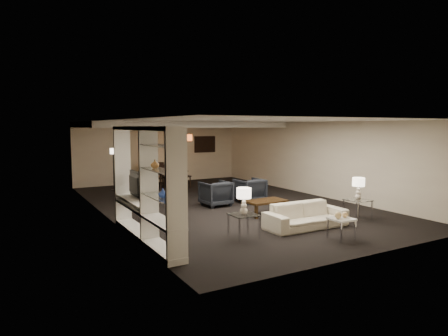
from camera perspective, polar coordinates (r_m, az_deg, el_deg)
The scene contains 35 objects.
floor at distance 12.12m, azimuth 0.00°, elevation -5.18°, with size 11.00×11.00×0.00m, color black.
ceiling at distance 11.89m, azimuth 0.00°, elevation 6.72°, with size 7.00×11.00×0.02m, color silver.
wall_back at distance 16.94m, azimuth -9.18°, elevation 2.20°, with size 7.00×0.02×2.50m, color beige.
wall_front at distance 7.68m, azimuth 20.62°, elevation -2.62°, with size 7.00×0.02×2.50m, color beige.
wall_left at distance 10.68m, azimuth -16.59°, elevation -0.16°, with size 0.02×11.00×2.50m, color beige.
wall_right at distance 13.99m, azimuth 12.59°, elevation 1.35°, with size 0.02×11.00×2.50m, color beige.
ceiling_soffit at distance 15.04m, azimuth -6.60°, elevation 6.15°, with size 7.00×4.00×0.20m, color silver.
curtains at distance 16.58m, azimuth -12.01°, elevation 1.89°, with size 1.50×0.12×2.40m, color beige.
door at distance 17.18m, azimuth -6.95°, elevation 1.62°, with size 0.90×0.05×2.10m, color silver.
painting at distance 17.72m, azimuth -2.76°, elevation 3.41°, with size 0.95×0.04×0.65m, color #142D38.
media_unit at distance 8.25m, azimuth -11.24°, elevation -2.31°, with size 0.38×3.40×2.35m, color white, non-canonical shape.
pendant_light at distance 15.17m, azimuth -5.53°, elevation 4.35°, with size 0.52×0.52×0.24m, color #D8591E.
sofa at distance 9.49m, azimuth 11.61°, elevation -6.67°, with size 1.98×0.77×0.58m, color beige.
coffee_table at distance 10.74m, azimuth 5.97°, elevation -5.61°, with size 1.08×0.63×0.39m, color black, non-canonical shape.
armchair_left at distance 11.82m, azimuth -1.20°, elevation -3.66°, with size 0.78×0.81×0.73m, color black.
armchair_right at distance 12.42m, azimuth 3.69°, elevation -3.20°, with size 0.78×0.81×0.73m, color black.
side_table_left at distance 8.51m, azimuth 2.84°, elevation -8.28°, with size 0.54×0.54×0.51m, color white, non-canonical shape.
side_table_right at distance 10.67m, azimuth 18.55°, elevation -5.65°, with size 0.54×0.54×0.51m, color silver, non-canonical shape.
table_lamp_left at distance 8.39m, azimuth 2.85°, elevation -4.75°, with size 0.31×0.31×0.56m, color beige, non-canonical shape.
table_lamp_right at distance 10.58m, azimuth 18.64°, elevation -2.82°, with size 0.31×0.31×0.56m, color beige, non-canonical shape.
marble_table at distance 8.73m, azimuth 16.39°, elevation -8.33°, with size 0.45×0.45×0.45m, color white, non-canonical shape.
gold_gourd_a at distance 8.59m, azimuth 15.98°, elevation -6.50°, with size 0.14×0.14×0.14m, color #E2BB77.
gold_gourd_b at distance 8.74m, azimuth 16.91°, elevation -6.39°, with size 0.13×0.13×0.13m, color #E7BB7A.
television at distance 9.16m, azimuth -12.88°, elevation -2.37°, with size 0.13×1.01×0.58m, color black.
vase_blue at distance 7.30m, azimuth -8.73°, elevation -3.56°, with size 0.16×0.16×0.17m, color #243E9F.
vase_amber at distance 7.60m, azimuth -9.84°, elevation 0.57°, with size 0.16×0.16×0.17m, color #B3783B.
floor_speaker at distance 10.10m, azimuth -11.39°, elevation -4.30°, with size 0.12×0.12×1.13m, color black.
dining_table at distance 15.79m, azimuth -8.63°, elevation -1.50°, with size 1.75×0.98×0.62m, color black.
chair_nl at distance 14.96m, azimuth -9.90°, elevation -1.36°, with size 0.42×0.42×0.91m, color black, non-canonical shape.
chair_nm at distance 15.17m, azimuth -7.76°, elevation -1.23°, with size 0.42×0.42×0.91m, color black, non-canonical shape.
chair_nr at distance 15.40m, azimuth -5.69°, elevation -1.09°, with size 0.42×0.42×0.91m, color black, non-canonical shape.
chair_fl at distance 16.18m, azimuth -11.44°, elevation -0.84°, with size 0.42×0.42×0.91m, color black, non-canonical shape.
chair_fm at distance 16.37m, azimuth -9.44°, elevation -0.72°, with size 0.42×0.42×0.91m, color black, non-canonical shape.
chair_fr at distance 16.59m, azimuth -7.50°, elevation -0.61°, with size 0.42×0.42×0.91m, color black, non-canonical shape.
floor_lamp at distance 15.15m, azimuth -15.50°, elevation -0.19°, with size 0.22×0.22×1.55m, color black, non-canonical shape.
Camera 1 is at (-5.84, -10.36, 2.35)m, focal length 32.00 mm.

